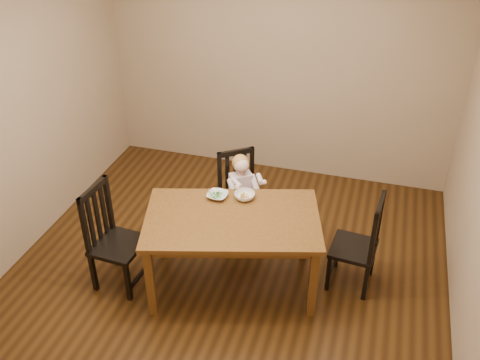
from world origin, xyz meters
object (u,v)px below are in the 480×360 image
(chair_right, at_px, (360,245))
(toddler, at_px, (241,189))
(chair_child, at_px, (240,197))
(bowl_peas, at_px, (217,196))
(dining_table, at_px, (232,226))
(bowl_veg, at_px, (245,196))
(chair_left, at_px, (113,239))

(chair_right, bearing_deg, toddler, 76.92)
(chair_child, xyz_separation_m, bowl_peas, (-0.06, -0.50, 0.33))
(dining_table, bearing_deg, bowl_veg, 85.84)
(dining_table, relative_size, chair_left, 1.67)
(toddler, relative_size, bowl_veg, 2.61)
(toddler, distance_m, bowl_peas, 0.52)
(chair_right, xyz_separation_m, bowl_peas, (-1.28, -0.06, 0.32))
(chair_child, height_order, bowl_peas, chair_child)
(dining_table, xyz_separation_m, toddler, (-0.13, 0.72, -0.09))
(chair_child, bearing_deg, chair_right, 124.39)
(dining_table, distance_m, bowl_peas, 0.35)
(dining_table, distance_m, bowl_veg, 0.33)
(dining_table, xyz_separation_m, bowl_peas, (-0.21, 0.25, 0.11))
(chair_right, bearing_deg, chair_child, 75.74)
(chair_child, relative_size, chair_left, 0.91)
(dining_table, bearing_deg, chair_child, 101.53)
(chair_left, relative_size, bowl_veg, 5.38)
(dining_table, relative_size, chair_right, 1.78)
(dining_table, relative_size, chair_child, 1.83)
(chair_right, distance_m, bowl_veg, 1.10)
(dining_table, xyz_separation_m, chair_left, (-1.02, -0.25, -0.18))
(chair_left, distance_m, toddler, 1.32)
(chair_left, distance_m, chair_right, 2.17)
(dining_table, xyz_separation_m, bowl_veg, (0.02, 0.31, 0.12))
(chair_child, distance_m, chair_right, 1.30)
(chair_child, relative_size, toddler, 1.88)
(chair_left, height_order, toddler, chair_left)
(chair_left, bearing_deg, chair_child, 143.60)
(bowl_veg, bearing_deg, chair_left, -151.86)
(chair_child, bearing_deg, toddler, 90.00)
(chair_left, xyz_separation_m, chair_right, (2.09, 0.57, -0.03))
(chair_left, relative_size, chair_right, 1.07)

